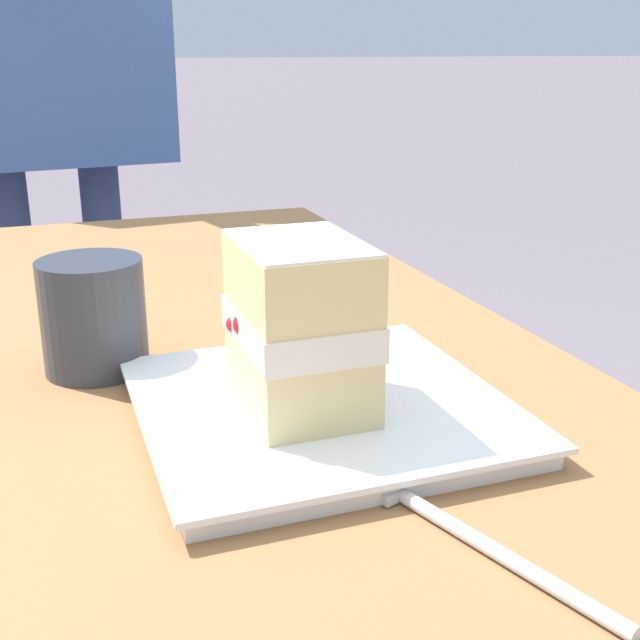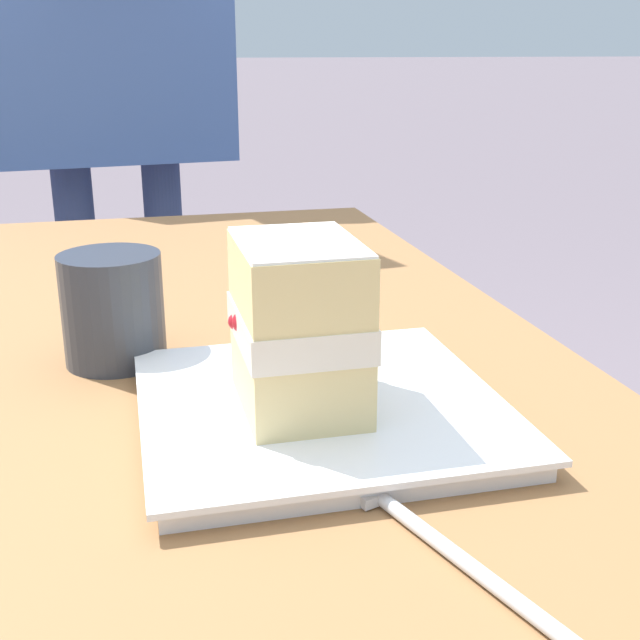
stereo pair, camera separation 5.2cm
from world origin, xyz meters
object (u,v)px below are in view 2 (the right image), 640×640
object	(u,v)px
cake_slice	(298,325)
coffee_cup	(113,305)
dessert_fork	(434,539)
dessert_plate	(320,409)
patio_table	(66,497)
diner_person	(104,14)

from	to	relation	value
cake_slice	coffee_cup	distance (m)	0.19
dessert_fork	coffee_cup	bearing A→B (deg)	-153.18
dessert_plate	cake_slice	xyz separation A→B (m)	(0.01, -0.02, 0.06)
cake_slice	dessert_fork	world-z (taller)	cake_slice
patio_table	dessert_fork	world-z (taller)	dessert_fork
dessert_plate	diner_person	size ratio (longest dim) A/B	0.15
cake_slice	coffee_cup	xyz separation A→B (m)	(-0.15, -0.11, -0.03)
cake_slice	dessert_fork	xyz separation A→B (m)	(0.15, 0.04, -0.07)
dessert_plate	coffee_cup	bearing A→B (deg)	-138.38
dessert_fork	coffee_cup	xyz separation A→B (m)	(-0.30, -0.15, 0.04)
dessert_fork	diner_person	size ratio (longest dim) A/B	0.11
cake_slice	coffee_cup	bearing A→B (deg)	-143.15
patio_table	dessert_fork	bearing A→B (deg)	34.33
cake_slice	coffee_cup	world-z (taller)	cake_slice
patio_table	coffee_cup	world-z (taller)	coffee_cup
dessert_plate	diner_person	xyz separation A→B (m)	(-1.05, -0.12, 0.28)
dessert_plate	cake_slice	distance (m)	0.06
dessert_plate	coffee_cup	world-z (taller)	coffee_cup
patio_table	dessert_fork	xyz separation A→B (m)	(0.30, 0.20, 0.12)
dessert_plate	cake_slice	bearing A→B (deg)	-67.39
diner_person	coffee_cup	bearing A→B (deg)	-0.42
dessert_plate	dessert_fork	xyz separation A→B (m)	(0.15, 0.02, -0.00)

